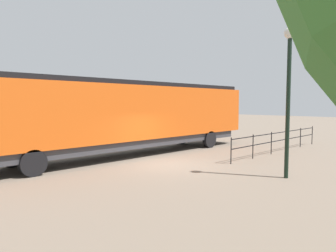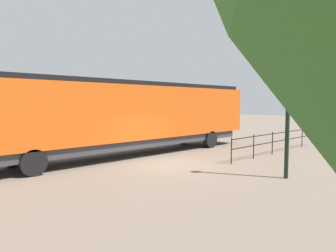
# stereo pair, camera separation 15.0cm
# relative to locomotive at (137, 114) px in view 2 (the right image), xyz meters

# --- Properties ---
(ground_plane) EXTENTS (120.00, 120.00, 0.00)m
(ground_plane) POSITION_rel_locomotive_xyz_m (3.37, -0.77, -2.32)
(ground_plane) COLOR #756656
(locomotive) EXTENTS (2.82, 18.06, 4.14)m
(locomotive) POSITION_rel_locomotive_xyz_m (0.00, 0.00, 0.00)
(locomotive) COLOR #D15114
(locomotive) RESTS_ON ground_plane
(lamp_post) EXTENTS (0.44, 0.44, 5.86)m
(lamp_post) POSITION_rel_locomotive_xyz_m (8.57, 0.62, 1.54)
(lamp_post) COLOR black
(lamp_post) RESTS_ON ground_plane
(platform_fence) EXTENTS (0.05, 10.33, 1.30)m
(platform_fence) POSITION_rel_locomotive_xyz_m (5.43, 6.59, -1.48)
(platform_fence) COLOR black
(platform_fence) RESTS_ON ground_plane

